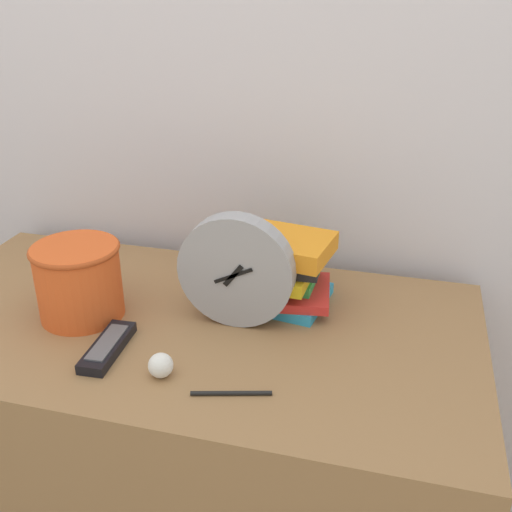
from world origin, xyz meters
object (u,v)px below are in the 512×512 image
at_px(basket, 79,279).
at_px(pen, 231,393).
at_px(tv_remote, 108,347).
at_px(crumpled_paper_ball, 161,365).
at_px(desk_clock, 236,271).
at_px(book_stack, 276,268).

height_order(basket, pen, basket).
distance_m(tv_remote, crumpled_paper_ball, 0.14).
bearing_deg(tv_remote, pen, -13.62).
bearing_deg(desk_clock, basket, -170.48).
xyz_separation_m(book_stack, tv_remote, (-0.27, -0.27, -0.07)).
bearing_deg(pen, desk_clock, 104.09).
bearing_deg(desk_clock, tv_remote, -141.54).
relative_size(desk_clock, pen, 1.72).
height_order(desk_clock, crumpled_paper_ball, desk_clock).
relative_size(book_stack, crumpled_paper_ball, 5.53).
bearing_deg(basket, crumpled_paper_ball, -32.58).
bearing_deg(crumpled_paper_ball, pen, -8.26).
relative_size(book_stack, tv_remote, 1.52).
distance_m(tv_remote, pen, 0.27).
height_order(desk_clock, pen, desk_clock).
bearing_deg(pen, basket, 155.25).
bearing_deg(tv_remote, desk_clock, 38.46).
relative_size(crumpled_paper_ball, pen, 0.33).
bearing_deg(tv_remote, basket, 135.97).
relative_size(desk_clock, tv_remote, 1.44).
relative_size(desk_clock, book_stack, 0.95).
relative_size(basket, crumpled_paper_ball, 4.01).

